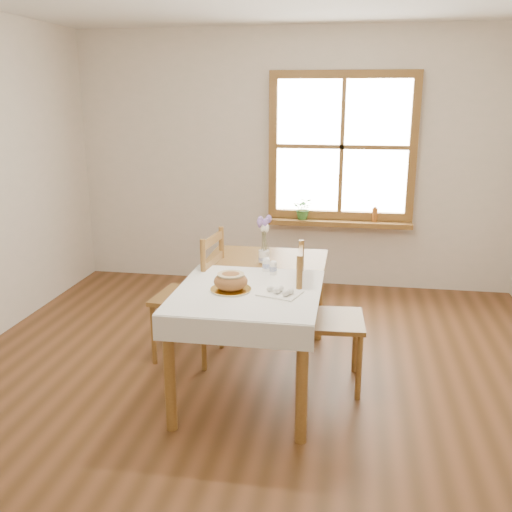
{
  "coord_description": "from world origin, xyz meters",
  "views": [
    {
      "loc": [
        0.62,
        -3.35,
        1.95
      ],
      "look_at": [
        0.0,
        0.3,
        0.9
      ],
      "focal_mm": 40.0,
      "sensor_mm": 36.0,
      "label": 1
    }
  ],
  "objects_px": {
    "bread_plate": "(231,290)",
    "chair_right": "(330,318)",
    "flower_vase": "(264,257)",
    "chair_left": "(187,295)",
    "dining_table": "(256,289)"
  },
  "relations": [
    {
      "from": "bread_plate",
      "to": "chair_right",
      "type": "bearing_deg",
      "value": 27.3
    },
    {
      "from": "bread_plate",
      "to": "flower_vase",
      "type": "relative_size",
      "value": 2.79
    },
    {
      "from": "chair_right",
      "to": "chair_left",
      "type": "bearing_deg",
      "value": 72.46
    },
    {
      "from": "chair_left",
      "to": "flower_vase",
      "type": "height_order",
      "value": "chair_left"
    },
    {
      "from": "chair_left",
      "to": "flower_vase",
      "type": "xyz_separation_m",
      "value": [
        0.57,
        0.08,
        0.3
      ]
    },
    {
      "from": "dining_table",
      "to": "flower_vase",
      "type": "relative_size",
      "value": 17.85
    },
    {
      "from": "flower_vase",
      "to": "chair_right",
      "type": "bearing_deg",
      "value": -34.65
    },
    {
      "from": "dining_table",
      "to": "flower_vase",
      "type": "bearing_deg",
      "value": 89.63
    },
    {
      "from": "dining_table",
      "to": "chair_left",
      "type": "height_order",
      "value": "chair_left"
    },
    {
      "from": "chair_left",
      "to": "bread_plate",
      "type": "bearing_deg",
      "value": 44.22
    },
    {
      "from": "bread_plate",
      "to": "dining_table",
      "type": "bearing_deg",
      "value": 72.24
    },
    {
      "from": "dining_table",
      "to": "bread_plate",
      "type": "distance_m",
      "value": 0.36
    },
    {
      "from": "chair_left",
      "to": "chair_right",
      "type": "xyz_separation_m",
      "value": [
        1.08,
        -0.27,
        -0.01
      ]
    },
    {
      "from": "chair_left",
      "to": "chair_right",
      "type": "distance_m",
      "value": 1.11
    },
    {
      "from": "chair_right",
      "to": "flower_vase",
      "type": "height_order",
      "value": "chair_right"
    }
  ]
}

